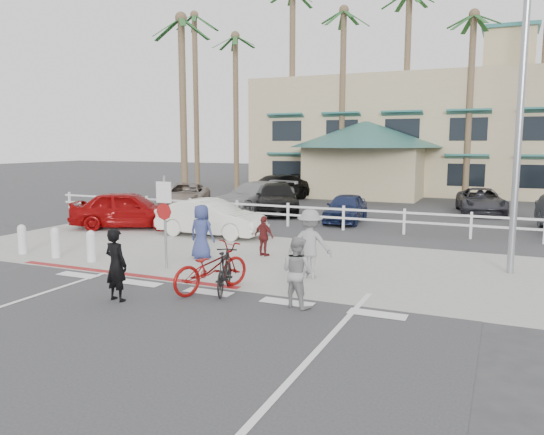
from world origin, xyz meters
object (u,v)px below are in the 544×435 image
at_px(bike_red, 211,268).
at_px(bike_black, 224,271).
at_px(sign_post, 165,217).
at_px(car_red_compact, 128,209).
at_px(car_white_sedan, 211,218).

height_order(bike_red, bike_black, bike_red).
bearing_deg(sign_post, car_red_compact, 136.40).
bearing_deg(car_red_compact, car_white_sedan, -117.53).
bearing_deg(bike_black, car_red_compact, -58.03).
distance_m(sign_post, car_white_sedan, 5.31).
bearing_deg(car_white_sedan, car_red_compact, 87.34).
bearing_deg(bike_red, car_white_sedan, -38.35).
bearing_deg(sign_post, bike_red, -32.18).
xyz_separation_m(sign_post, bike_red, (2.29, -1.44, -0.88)).
distance_m(bike_red, car_red_compact, 10.30).
bearing_deg(bike_red, sign_post, -10.80).
bearing_deg(car_white_sedan, bike_red, -149.10).
distance_m(bike_red, car_white_sedan, 7.50).
relative_size(bike_red, car_white_sedan, 0.51).
relative_size(bike_red, bike_black, 1.26).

